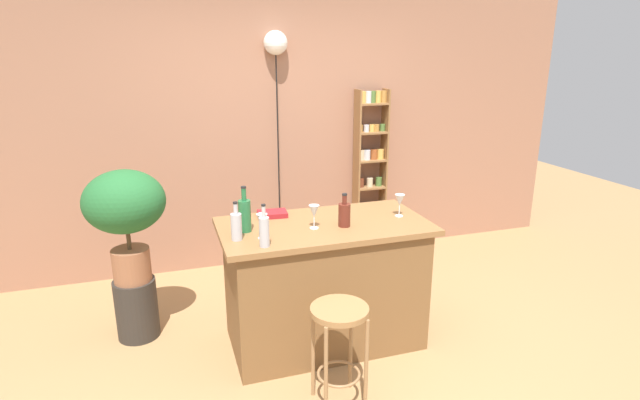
# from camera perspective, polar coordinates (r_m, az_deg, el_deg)

# --- Properties ---
(ground) EXTENTS (12.00, 12.00, 0.00)m
(ground) POSITION_cam_1_polar(r_m,az_deg,el_deg) (3.66, 2.01, -17.92)
(ground) COLOR #A37A4C
(back_wall) EXTENTS (6.40, 0.10, 2.80)m
(back_wall) POSITION_cam_1_polar(r_m,az_deg,el_deg) (4.94, -5.65, 8.69)
(back_wall) COLOR #9E6B51
(back_wall) RESTS_ON ground
(kitchen_counter) EXTENTS (1.46, 0.77, 0.92)m
(kitchen_counter) POSITION_cam_1_polar(r_m,az_deg,el_deg) (3.67, 0.47, -9.42)
(kitchen_counter) COLOR brown
(kitchen_counter) RESTS_ON ground
(bar_stool) EXTENTS (0.34, 0.34, 0.65)m
(bar_stool) POSITION_cam_1_polar(r_m,az_deg,el_deg) (3.04, 2.20, -14.86)
(bar_stool) COLOR #997047
(bar_stool) RESTS_ON ground
(spice_shelf) EXTENTS (0.32, 0.17, 1.71)m
(spice_shelf) POSITION_cam_1_polar(r_m,az_deg,el_deg) (5.19, 5.75, 3.50)
(spice_shelf) COLOR olive
(spice_shelf) RESTS_ON ground
(plant_stool) EXTENTS (0.31, 0.31, 0.46)m
(plant_stool) POSITION_cam_1_polar(r_m,az_deg,el_deg) (4.07, -20.12, -11.48)
(plant_stool) COLOR #2D2823
(plant_stool) RESTS_ON ground
(potted_plant) EXTENTS (0.56, 0.51, 0.83)m
(potted_plant) POSITION_cam_1_polar(r_m,az_deg,el_deg) (3.78, -21.28, -1.02)
(potted_plant) COLOR #935B3D
(potted_plant) RESTS_ON plant_stool
(bottle_spirits_clear) EXTENTS (0.08, 0.08, 0.31)m
(bottle_spirits_clear) POSITION_cam_1_polar(r_m,az_deg,el_deg) (3.35, -8.56, -1.65)
(bottle_spirits_clear) COLOR #236638
(bottle_spirits_clear) RESTS_ON kitchen_counter
(bottle_wine_red) EXTENTS (0.06, 0.06, 0.27)m
(bottle_wine_red) POSITION_cam_1_polar(r_m,az_deg,el_deg) (3.08, -6.36, -3.49)
(bottle_wine_red) COLOR #B2B2B7
(bottle_wine_red) RESTS_ON kitchen_counter
(bottle_soda_blue) EXTENTS (0.08, 0.08, 0.23)m
(bottle_soda_blue) POSITION_cam_1_polar(r_m,az_deg,el_deg) (3.42, 2.79, -1.61)
(bottle_soda_blue) COLOR #5B2319
(bottle_soda_blue) RESTS_ON kitchen_counter
(bottle_sauce_amber) EXTENTS (0.07, 0.07, 0.25)m
(bottle_sauce_amber) POSITION_cam_1_polar(r_m,az_deg,el_deg) (3.22, -9.49, -2.90)
(bottle_sauce_amber) COLOR #B2B2B7
(bottle_sauce_amber) RESTS_ON kitchen_counter
(wine_glass_left) EXTENTS (0.07, 0.07, 0.16)m
(wine_glass_left) POSITION_cam_1_polar(r_m,az_deg,el_deg) (3.37, -0.68, -1.36)
(wine_glass_left) COLOR silver
(wine_glass_left) RESTS_ON kitchen_counter
(wine_glass_center) EXTENTS (0.07, 0.07, 0.16)m
(wine_glass_center) POSITION_cam_1_polar(r_m,az_deg,el_deg) (3.21, -6.61, -2.39)
(wine_glass_center) COLOR silver
(wine_glass_center) RESTS_ON kitchen_counter
(wine_glass_right) EXTENTS (0.07, 0.07, 0.16)m
(wine_glass_right) POSITION_cam_1_polar(r_m,az_deg,el_deg) (3.66, 9.05, -0.09)
(wine_glass_right) COLOR silver
(wine_glass_right) RESTS_ON kitchen_counter
(cookbook) EXTENTS (0.22, 0.17, 0.03)m
(cookbook) POSITION_cam_1_polar(r_m,az_deg,el_deg) (3.66, -5.44, -1.57)
(cookbook) COLOR maroon
(cookbook) RESTS_ON kitchen_counter
(pendant_globe_light) EXTENTS (0.22, 0.22, 2.25)m
(pendant_globe_light) POSITION_cam_1_polar(r_m,az_deg,el_deg) (4.79, -5.07, 17.03)
(pendant_globe_light) COLOR black
(pendant_globe_light) RESTS_ON ground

